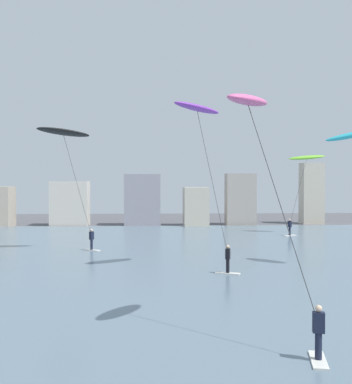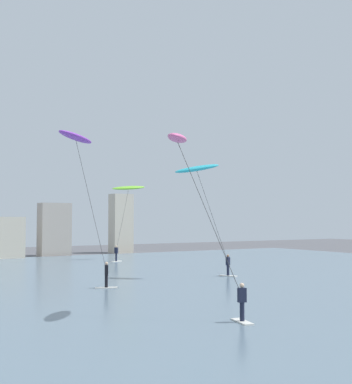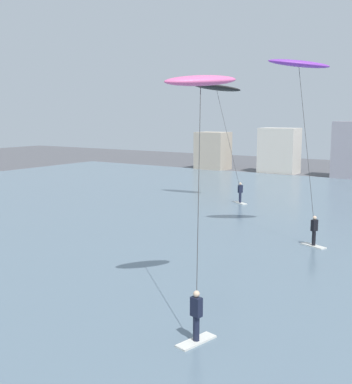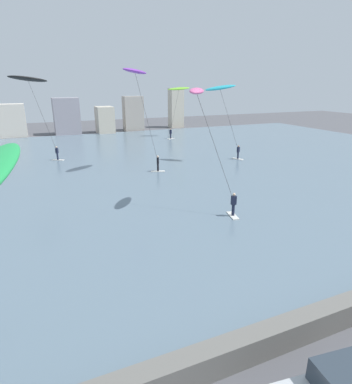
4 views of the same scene
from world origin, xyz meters
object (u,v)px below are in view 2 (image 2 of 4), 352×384
Objects in this scene: kitesurfer_purple at (78,149)px; kitesurfer_lime at (128,193)px; kitesurfer_cyan at (200,178)px; kitesurfer_pink at (185,159)px.

kitesurfer_lime is (12.65, 18.90, -1.68)m from kitesurfer_purple.
kitesurfer_pink is (-8.87, -12.13, -0.35)m from kitesurfer_cyan.
kitesurfer_cyan is at bearing 53.83° from kitesurfer_pink.
kitesurfer_purple is 1.16× the size of kitesurfer_cyan.
kitesurfer_pink reaches higher than kitesurfer_lime.
kitesurfer_purple reaches higher than kitesurfer_lime.
kitesurfer_lime is at bearing 68.79° from kitesurfer_pink.
kitesurfer_pink is at bearing -111.21° from kitesurfer_lime.
kitesurfer_lime is at bearing 80.70° from kitesurfer_cyan.
kitesurfer_cyan is 18.79m from kitesurfer_lime.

